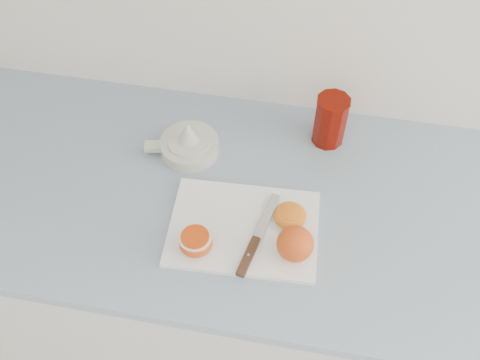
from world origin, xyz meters
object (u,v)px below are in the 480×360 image
at_px(half_orange, 196,242).
at_px(red_tumbler, 330,122).
at_px(cutting_board, 244,228).
at_px(counter, 250,286).
at_px(citrus_juicer, 189,144).

height_order(half_orange, red_tumbler, red_tumbler).
distance_m(cutting_board, red_tumbler, 0.33).
xyz_separation_m(counter, half_orange, (-0.09, -0.16, 0.48)).
distance_m(counter, half_orange, 0.51).
distance_m(counter, cutting_board, 0.46).
bearing_deg(cutting_board, half_orange, -142.34).
bearing_deg(red_tumbler, citrus_juicer, -162.71).
distance_m(counter, red_tumbler, 0.56).
bearing_deg(half_orange, citrus_juicer, 107.03).
xyz_separation_m(half_orange, citrus_juicer, (-0.08, 0.26, -0.01)).
relative_size(cutting_board, citrus_juicer, 1.78).
distance_m(cutting_board, citrus_juicer, 0.26).
xyz_separation_m(counter, citrus_juicer, (-0.17, 0.10, 0.47)).
bearing_deg(counter, citrus_juicer, 149.30).
bearing_deg(red_tumbler, counter, -126.74).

